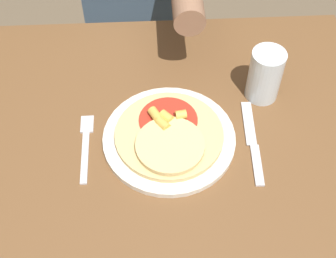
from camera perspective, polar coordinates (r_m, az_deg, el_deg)
dining_table at (r=1.11m, az=-1.74°, el=-4.71°), size 1.00×0.76×0.73m
plate at (r=1.00m, az=0.00°, el=-1.16°), size 0.28×0.28×0.01m
pizza at (r=0.98m, az=-0.00°, el=-0.78°), size 0.23×0.23×0.04m
fork at (r=1.01m, az=-10.11°, el=-1.74°), size 0.03×0.18×0.00m
knife at (r=1.01m, az=10.16°, el=-1.70°), size 0.03×0.22×0.00m
drinking_glass at (r=1.06m, az=11.61°, el=6.47°), size 0.07×0.07×0.13m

